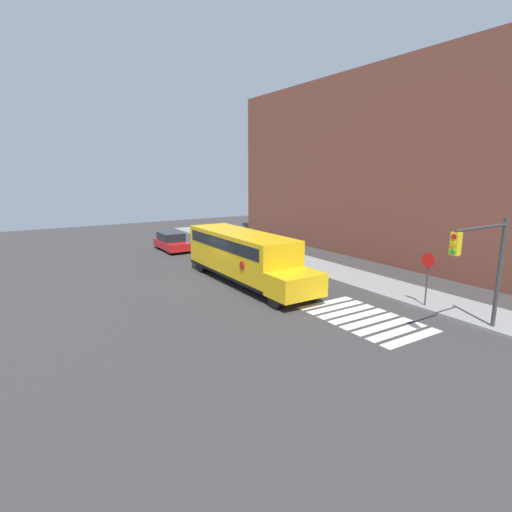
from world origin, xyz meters
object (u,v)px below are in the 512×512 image
Objects in this scene: school_bus at (244,254)px; traffic_light at (484,259)px; parked_car at (172,242)px; stop_sign at (427,272)px.

school_bus is 2.30× the size of traffic_light.
school_bus is 11.28m from parked_car.
school_bus reaches higher than stop_sign.
stop_sign is at bearing 13.95° from parked_car.
stop_sign is at bearing 159.42° from traffic_light.
stop_sign is (8.45, 4.78, 0.09)m from school_bus.
stop_sign reaches higher than parked_car.
traffic_light is at bearing 17.53° from school_bus.
school_bus is 12.14m from traffic_light.
stop_sign is 3.51m from traffic_light.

